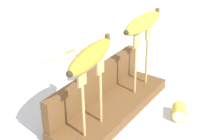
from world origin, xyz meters
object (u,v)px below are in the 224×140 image
Objects in this scene: banana_raised_left at (91,56)px; banana_chunk_far at (88,55)px; banana_raised_right at (143,23)px; banana_chunk_near at (179,112)px; fork_fallen_near at (63,54)px; fork_stand_right at (142,54)px; fork_stand_left at (92,92)px.

banana_raised_left is 3.42× the size of banana_chunk_far.
banana_raised_right is 3.16× the size of banana_chunk_near.
banana_raised_right is 1.12× the size of fork_fallen_near.
banana_chunk_far is at bearing -77.02° from fork_fallen_near.
banana_raised_right reaches higher than banana_raised_left.
fork_fallen_near is (0.33, 0.38, -0.21)m from banana_raised_left.
fork_stand_right is at bearing 0.03° from banana_raised_right.
banana_raised_left is at bearing -180.00° from banana_raised_right.
fork_stand_right reaches higher than banana_chunk_near.
banana_raised_right reaches higher than fork_fallen_near.
fork_stand_left is 0.09m from banana_raised_left.
fork_fallen_near is 2.83× the size of banana_chunk_near.
fork_stand_left is at bearing 9.91° from banana_raised_left.
fork_stand_left is 0.97× the size of fork_stand_right.
banana_raised_right reaches higher than fork_stand_right.
fork_stand_left reaches higher than fork_fallen_near.
fork_stand_left is at bearing 180.00° from fork_stand_right.
fork_fallen_near is 2.94× the size of banana_chunk_far.
banana_raised_left is 0.31m from banana_chunk_near.
banana_chunk_far is (0.02, -0.10, 0.01)m from fork_fallen_near.
fork_stand_right is at bearing 72.59° from banana_chunk_near.
banana_chunk_near reaches higher than banana_chunk_far.
fork_fallen_near is (0.33, 0.38, -0.13)m from fork_stand_left.
banana_raised_left reaches higher than fork_stand_left.
banana_chunk_far is at bearing 67.52° from banana_raised_right.
banana_chunk_far is (0.12, 0.28, -0.12)m from fork_stand_right.
fork_stand_left is 0.26m from banana_chunk_near.
banana_chunk_near is (-0.04, -0.14, -0.21)m from banana_raised_right.
banana_raised_right is at bearing -0.00° from fork_stand_left.
fork_stand_right is 0.95× the size of banana_raised_right.
fork_stand_right is 0.91× the size of banana_raised_left.
banana_chunk_near is at bearing -36.94° from banana_raised_left.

